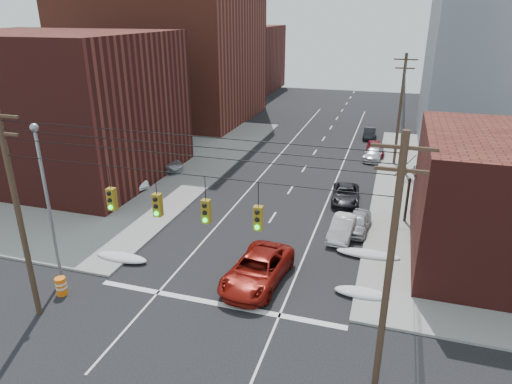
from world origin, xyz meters
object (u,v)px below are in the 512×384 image
Objects in this scene: lot_car_c at (81,170)px; parked_car_a at (358,223)px; parked_car_b at (343,228)px; lot_car_b at (157,164)px; construction_barrel at (61,286)px; lot_car_d at (113,164)px; lot_car_a at (128,180)px; parked_car_e at (375,148)px; parked_car_f at (369,133)px; parked_car_c at (346,194)px; red_pickup at (257,270)px; parked_car_d at (374,154)px.

parked_car_a is at bearing -119.24° from lot_car_c.
parked_car_b is 0.82× the size of lot_car_b.
lot_car_c is 4.03× the size of construction_barrel.
lot_car_a is at bearing -126.82° from lot_car_d.
parked_car_a is 0.76× the size of lot_car_b.
lot_car_a is at bearing -145.68° from parked_car_e.
parked_car_a is 1.01× the size of parked_car_f.
parked_car_e is at bearing -30.67° from lot_car_a.
parked_car_c is 1.19× the size of lot_car_a.
lot_car_d is at bearing 148.28° from red_pickup.
lot_car_c reaches higher than parked_car_a.
lot_car_d is (-23.89, -13.49, 0.11)m from parked_car_e.
red_pickup is 1.59× the size of parked_car_f.
parked_car_b is at bearing -122.66° from parked_car_a.
parked_car_a is at bearing 56.95° from parked_car_b.
parked_car_b is 0.90× the size of parked_car_c.
parked_car_d is at bearing -83.25° from parked_car_f.
lot_car_d is 20.74m from construction_barrel.
parked_car_f is 0.93× the size of lot_car_d.
parked_car_c is 1.08× the size of parked_car_e.
parked_car_d is 1.00× the size of parked_car_e.
red_pickup reaches higher than parked_car_f.
parked_car_b is at bearing -122.26° from lot_car_c.
parked_car_b is at bearing 39.57° from construction_barrel.
parked_car_a is 3.73× the size of construction_barrel.
parked_car_e reaches higher than lot_car_a.
parked_car_b is at bearing -81.71° from lot_car_a.
lot_car_c is 3.03m from lot_car_d.
lot_car_d is (-22.81, -20.42, 0.22)m from parked_car_f.
parked_car_a is at bearing -77.81° from lot_car_a.
red_pickup reaches higher than parked_car_a.
parked_car_d reaches higher than construction_barrel.
parked_car_d is 1.73m from parked_car_e.
construction_barrel is (-14.90, -32.18, -0.21)m from parked_car_e.
parked_car_e is at bearing 91.54° from parked_car_b.
parked_car_e is at bearing -55.22° from lot_car_d.
lot_car_d reaches higher than construction_barrel.
lot_car_b is (-19.83, -12.25, 0.12)m from parked_car_e.
construction_barrel is (4.93, -19.93, -0.32)m from lot_car_b.
parked_car_f is 33.62m from lot_car_c.
parked_car_c is 1.22× the size of parked_car_f.
parked_car_e is 4.19× the size of construction_barrel.
red_pickup reaches higher than lot_car_a.
lot_car_c is 1.02× the size of lot_car_d.
parked_car_d is 1.05× the size of lot_car_d.
lot_car_d is at bearing -138.55° from parked_car_f.
red_pickup is 18.74m from lot_car_a.
red_pickup is 5.87× the size of construction_barrel.
red_pickup is 1.57× the size of parked_car_a.
parked_car_b is 18.13m from construction_barrel.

